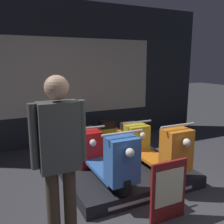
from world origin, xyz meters
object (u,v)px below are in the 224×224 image
Objects in this scene: scooter_backrow_1 at (121,139)px; person_left_browsing at (59,152)px; scooter_backrow_0 at (77,146)px; price_sign_board at (168,191)px; scooter_display_right at (151,146)px; scooter_display_left at (103,154)px.

scooter_backrow_1 is 2.75m from person_left_browsing.
scooter_backrow_0 is 2.20m from price_sign_board.
scooter_backrow_1 is at bearing 0.00° from scooter_backrow_0.
scooter_display_right is 1.06m from scooter_backrow_1.
scooter_display_right is 1.42m from scooter_backrow_0.
person_left_browsing is 1.41m from price_sign_board.
scooter_backrow_0 is at bearing 180.00° from scooter_backrow_1.
scooter_display_left is 0.87m from scooter_display_right.
scooter_backrow_1 is 0.98× the size of person_left_browsing.
price_sign_board is (1.24, -0.13, -0.65)m from person_left_browsing.
scooter_backrow_0 is 2.29m from person_left_browsing.
person_left_browsing is at bearing -111.64° from scooter_backrow_0.
scooter_display_left is 2.30× the size of price_sign_board.
scooter_backrow_1 is at bearing 77.50° from price_sign_board.
scooter_backrow_0 is (-0.07, 1.05, -0.19)m from scooter_display_left.
scooter_display_right reaches higher than scooter_backrow_1.
scooter_display_right is 2.06m from person_left_browsing.
scooter_display_left is at bearing -129.02° from scooter_backrow_1.
price_sign_board is at bearing -71.48° from scooter_display_left.
scooter_display_left is 0.98× the size of person_left_browsing.
scooter_display_left reaches higher than scooter_backrow_0.
person_left_browsing reaches higher than scooter_backrow_0.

